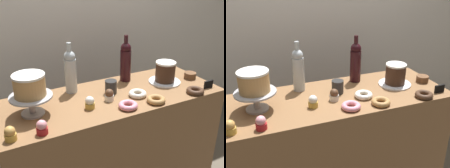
% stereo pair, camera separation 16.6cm
% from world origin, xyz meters
% --- Properties ---
extents(back_wall, '(6.00, 0.05, 2.60)m').
position_xyz_m(back_wall, '(0.00, 0.84, 1.30)').
color(back_wall, silver).
rests_on(back_wall, ground_plane).
extents(display_counter, '(1.41, 0.54, 0.94)m').
position_xyz_m(display_counter, '(0.00, 0.00, 0.47)').
color(display_counter, brown).
rests_on(display_counter, ground_plane).
extents(cake_stand_pedestal, '(0.23, 0.23, 0.11)m').
position_xyz_m(cake_stand_pedestal, '(-0.49, 0.00, 1.01)').
color(cake_stand_pedestal, '#B2B2B7').
rests_on(cake_stand_pedestal, display_counter).
extents(white_layer_cake, '(0.17, 0.17, 0.12)m').
position_xyz_m(white_layer_cake, '(-0.49, 0.00, 1.11)').
color(white_layer_cake, tan).
rests_on(white_layer_cake, cake_stand_pedestal).
extents(silver_serving_platter, '(0.22, 0.22, 0.01)m').
position_xyz_m(silver_serving_platter, '(0.42, 0.02, 0.94)').
color(silver_serving_platter, white).
rests_on(silver_serving_platter, display_counter).
extents(chocolate_round_cake, '(0.14, 0.14, 0.14)m').
position_xyz_m(chocolate_round_cake, '(0.42, 0.02, 1.02)').
color(chocolate_round_cake, '#3D2619').
rests_on(chocolate_round_cake, silver_serving_platter).
extents(wine_bottle_dark_red, '(0.08, 0.08, 0.33)m').
position_xyz_m(wine_bottle_dark_red, '(0.20, 0.18, 1.08)').
color(wine_bottle_dark_red, black).
rests_on(wine_bottle_dark_red, display_counter).
extents(wine_bottle_clear, '(0.08, 0.08, 0.33)m').
position_xyz_m(wine_bottle_clear, '(-0.20, 0.17, 1.08)').
color(wine_bottle_clear, '#B2BCC1').
rests_on(wine_bottle_clear, display_counter).
extents(cupcake_caramel, '(0.06, 0.06, 0.07)m').
position_xyz_m(cupcake_caramel, '(-0.64, -0.20, 0.97)').
color(cupcake_caramel, gold).
rests_on(cupcake_caramel, display_counter).
extents(cupcake_vanilla, '(0.06, 0.06, 0.07)m').
position_xyz_m(cupcake_vanilla, '(-0.19, -0.09, 0.97)').
color(cupcake_vanilla, gold).
rests_on(cupcake_vanilla, display_counter).
extents(cupcake_chocolate, '(0.06, 0.06, 0.07)m').
position_xyz_m(cupcake_chocolate, '(-0.04, -0.05, 0.97)').
color(cupcake_chocolate, white).
rests_on(cupcake_chocolate, display_counter).
extents(cupcake_strawberry, '(0.06, 0.06, 0.07)m').
position_xyz_m(cupcake_strawberry, '(-0.49, -0.21, 0.97)').
color(cupcake_strawberry, red).
rests_on(cupcake_strawberry, display_counter).
extents(donut_sugar, '(0.11, 0.11, 0.03)m').
position_xyz_m(donut_sugar, '(0.14, -0.08, 0.95)').
color(donut_sugar, silver).
rests_on(donut_sugar, display_counter).
extents(donut_chocolate, '(0.11, 0.11, 0.03)m').
position_xyz_m(donut_chocolate, '(0.49, -0.21, 0.95)').
color(donut_chocolate, '#472D1E').
rests_on(donut_chocolate, display_counter).
extents(donut_maple, '(0.11, 0.11, 0.03)m').
position_xyz_m(donut_maple, '(0.19, -0.20, 0.95)').
color(donut_maple, '#B27F47').
rests_on(donut_maple, display_counter).
extents(donut_pink, '(0.11, 0.11, 0.03)m').
position_xyz_m(donut_pink, '(0.01, -0.18, 0.95)').
color(donut_pink, pink).
rests_on(donut_pink, display_counter).
extents(cookie_stack, '(0.08, 0.08, 0.04)m').
position_xyz_m(cookie_stack, '(0.63, -0.01, 0.96)').
color(cookie_stack, brown).
rests_on(cookie_stack, display_counter).
extents(price_sign_chalkboard, '(0.07, 0.01, 0.05)m').
position_xyz_m(price_sign_chalkboard, '(0.62, -0.19, 0.96)').
color(price_sign_chalkboard, black).
rests_on(price_sign_chalkboard, display_counter).
extents(coffee_cup_ceramic, '(0.08, 0.08, 0.08)m').
position_xyz_m(coffee_cup_ceramic, '(0.01, 0.04, 0.98)').
color(coffee_cup_ceramic, '#282828').
rests_on(coffee_cup_ceramic, display_counter).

